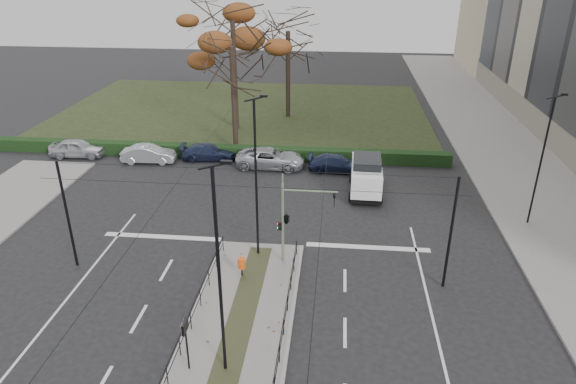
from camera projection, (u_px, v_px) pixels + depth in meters
The scene contains 22 objects.
ground at pixel (248, 298), 24.85m from camera, with size 140.00×140.00×0.00m, color black.
median_island at pixel (238, 331), 22.56m from camera, with size 4.40×15.00×0.14m, color slate.
sidewalk_east at pixel (504, 152), 43.04m from camera, with size 8.00×90.00×0.14m, color slate.
park at pixel (243, 111), 54.24m from camera, with size 38.00×26.00×0.10m, color black.
hedge at pixel (214, 151), 41.96m from camera, with size 38.00×1.00×1.00m, color black.
median_railing at pixel (237, 316), 22.09m from camera, with size 4.14×13.24×0.92m.
catenary at pixel (251, 220), 24.87m from camera, with size 20.00×34.00×6.00m.
traffic_light at pixel (288, 217), 26.53m from camera, with size 3.09×1.76×4.54m.
litter_bin at pixel (242, 263), 26.07m from camera, with size 0.40×0.40×1.02m.
info_panel at pixel (185, 332), 19.70m from camera, with size 0.13×0.61×2.32m.
streetlamp_median_near at pixel (220, 273), 18.56m from camera, with size 0.74×0.15×8.91m.
streetlamp_median_far at pixel (256, 178), 26.43m from camera, with size 0.74×0.15×8.89m.
streetlamp_sidewalk at pixel (541, 160), 29.88m from camera, with size 0.67×0.14×8.05m.
parked_car_first at pixel (77, 148), 41.93m from camera, with size 1.76×4.37×1.49m, color #B4B6BD.
parked_car_second at pixel (149, 154), 40.81m from camera, with size 1.47×4.23×1.39m, color #B4B6BD.
parked_car_third at pixel (209, 152), 41.39m from camera, with size 1.80×4.43×1.29m, color #1D2645.
parked_car_fourth at pixel (271, 158), 39.86m from camera, with size 2.45×5.32×1.48m, color #B4B6BD.
white_van at pixel (366, 174), 35.40m from camera, with size 2.34×4.97×2.58m.
rust_tree at pixel (232, 21), 44.89m from camera, with size 10.52×10.52×12.80m.
bare_tree_center at pixel (288, 38), 49.27m from camera, with size 7.35×7.35×11.12m.
bare_tree_near at pixel (232, 54), 40.37m from camera, with size 7.20×7.20×11.29m.
parked_car_fifth at pixel (337, 163), 39.17m from camera, with size 1.76×4.34×1.26m, color #1D2645.
Camera 1 is at (3.98, -20.06, 15.15)m, focal length 32.00 mm.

